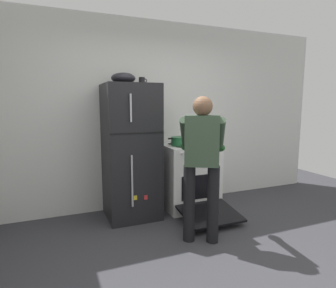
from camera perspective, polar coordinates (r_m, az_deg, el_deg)
ground at (r=2.86m, az=9.46°, el=-24.12°), size 8.00×8.00×0.00m
kitchen_wall_back at (r=4.20m, az=-4.22°, el=5.81°), size 6.00×0.10×2.70m
refrigerator at (r=3.79m, az=-7.53°, el=-1.56°), size 0.68×0.72×1.77m
stove_range at (r=4.16m, az=4.35°, el=-6.67°), size 0.76×1.23×0.94m
person_cook at (r=3.08m, az=6.87°, el=-2.39°), size 0.68×0.74×1.60m
red_pot at (r=3.96m, az=2.57°, el=0.59°), size 0.37×0.27×0.12m
coffee_mug at (r=3.84m, az=-5.29°, el=12.61°), size 0.11×0.08×0.10m
pepper_mill at (r=4.38m, az=6.68°, el=1.70°), size 0.05×0.05×0.18m
mixing_bowl at (r=3.73m, az=-9.03°, el=13.01°), size 0.31×0.31×0.14m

